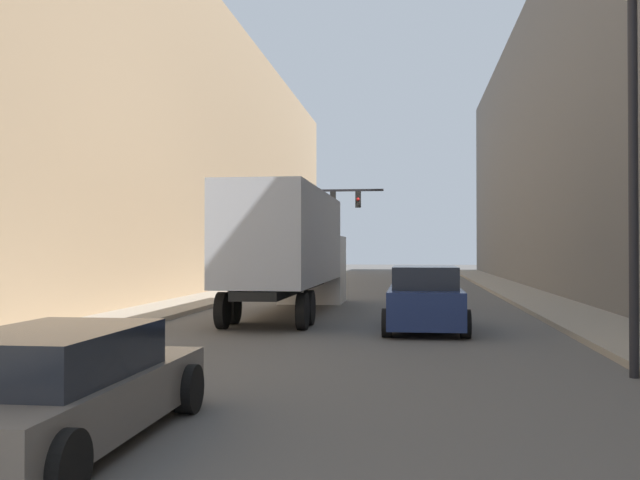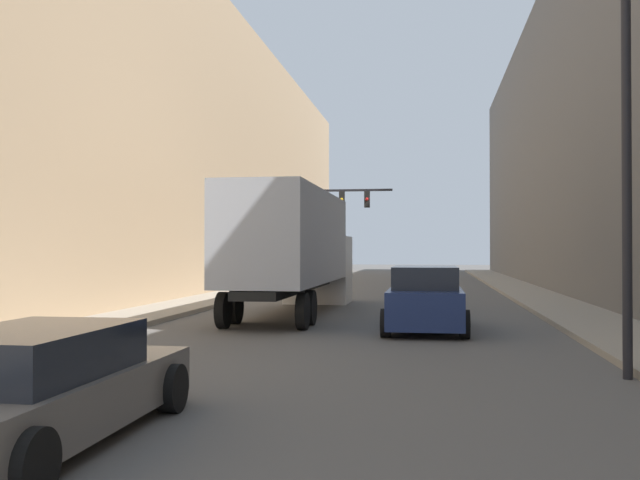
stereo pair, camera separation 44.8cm
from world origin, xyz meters
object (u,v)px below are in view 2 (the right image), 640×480
Objects in this scene: suv_car at (425,300)px; street_lamp at (626,117)px; sedan_car at (41,388)px; traffic_signal_gantry at (320,215)px; semi_truck at (296,247)px.

street_lamp reaches higher than suv_car.
sedan_car is 0.82× the size of traffic_signal_gantry.
street_lamp is (9.28, -26.56, 0.26)m from traffic_signal_gantry.
street_lamp is at bearing -63.06° from suv_car.
street_lamp is (3.37, -6.62, 3.54)m from suv_car.
traffic_signal_gantry is at bearing 109.26° from street_lamp.
suv_car is at bearing -73.48° from traffic_signal_gantry.
sedan_car is 0.69× the size of street_lamp.
suv_car is at bearing 70.76° from sedan_car.
semi_truck is 2.11× the size of traffic_signal_gantry.
semi_truck is 1.78× the size of street_lamp.
semi_truck is at bearing 134.84° from suv_car.
semi_truck is 2.59× the size of sedan_car.
street_lamp is (7.70, -10.98, 2.11)m from semi_truck.
street_lamp reaches higher than sedan_car.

